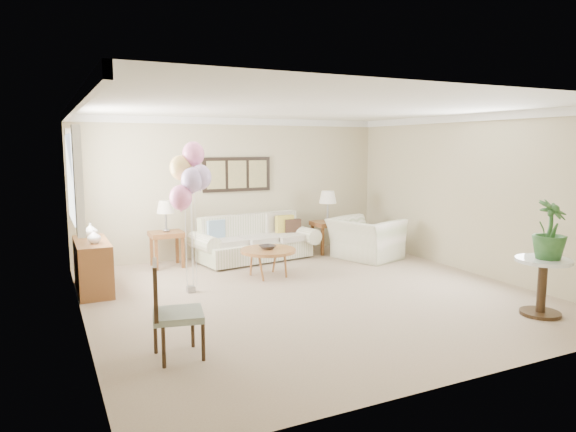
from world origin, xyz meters
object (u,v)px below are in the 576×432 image
object	(u,v)px
sofa	(255,242)
accent_chair	(171,308)
balloon_cluster	(190,176)
coffee_table	(268,251)
armchair	(366,239)

from	to	relation	value
sofa	accent_chair	distance (m)	4.45
balloon_cluster	accent_chair	bearing A→B (deg)	-110.25
accent_chair	coffee_table	bearing A→B (deg)	49.61
sofa	coffee_table	bearing A→B (deg)	-101.98
coffee_table	armchair	xyz separation A→B (m)	(2.16, 0.42, -0.04)
accent_chair	sofa	bearing A→B (deg)	57.31
coffee_table	accent_chair	distance (m)	3.30
armchair	balloon_cluster	size ratio (longest dim) A/B	0.54
coffee_table	armchair	world-z (taller)	armchair
armchair	balloon_cluster	xyz separation A→B (m)	(-3.50, -0.77, 1.30)
sofa	balloon_cluster	bearing A→B (deg)	-135.54
accent_chair	balloon_cluster	world-z (taller)	balloon_cluster
armchair	balloon_cluster	world-z (taller)	balloon_cluster
sofa	armchair	bearing A→B (deg)	-22.85
balloon_cluster	coffee_table	bearing A→B (deg)	14.52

